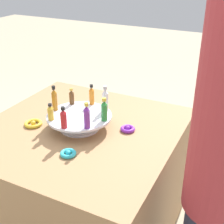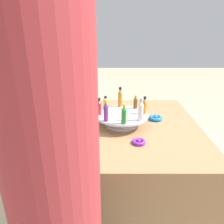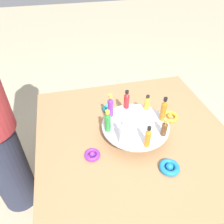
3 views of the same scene
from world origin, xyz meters
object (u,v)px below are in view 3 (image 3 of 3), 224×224
at_px(bottle_brown, 164,128).
at_px(bottle_gold, 147,103).
at_px(bottle_clear, 123,133).
at_px(ribbon_bow_purple, 92,155).
at_px(ribbon_bow_blue, 169,167).
at_px(ribbon_bow_gold, 170,116).
at_px(bottle_green, 108,122).
at_px(bottle_red, 127,100).
at_px(bottle_purple, 110,106).
at_px(ribbon_bow_teal, 109,108).
at_px(bottle_orange, 148,137).
at_px(display_stand, 135,128).
at_px(bottle_amber, 163,110).

bearing_deg(bottle_brown, bottle_gold, 92.48).
relative_size(bottle_clear, ribbon_bow_purple, 1.82).
xyz_separation_m(ribbon_bow_blue, ribbon_bow_gold, (0.15, 0.33, -0.00)).
bearing_deg(bottle_green, bottle_red, 47.48).
relative_size(bottle_red, bottle_green, 0.90).
bearing_deg(bottle_purple, ribbon_bow_teal, 81.67).
xyz_separation_m(bottle_orange, ribbon_bow_gold, (0.24, 0.23, -0.12)).
bearing_deg(bottle_orange, ribbon_bow_blue, -49.74).
height_order(display_stand, bottle_gold, bottle_gold).
height_order(ribbon_bow_purple, ribbon_bow_gold, ribbon_bow_purple).
bearing_deg(bottle_orange, bottle_purple, 114.98).
xyz_separation_m(bottle_orange, bottle_brown, (0.10, 0.05, -0.01)).
bearing_deg(bottle_green, bottle_gold, 24.98).
relative_size(bottle_orange, ribbon_bow_teal, 1.55).
relative_size(bottle_purple, bottle_orange, 1.15).
relative_size(bottle_green, ribbon_bow_teal, 1.64).
relative_size(bottle_brown, ribbon_bow_blue, 1.00).
distance_m(ribbon_bow_teal, ribbon_bow_purple, 0.36).
xyz_separation_m(bottle_red, bottle_orange, (0.01, -0.29, 0.00)).
relative_size(bottle_gold, ribbon_bow_blue, 0.95).
bearing_deg(bottle_gold, display_stand, -132.52).
height_order(bottle_purple, ribbon_bow_gold, bottle_purple).
height_order(bottle_clear, bottle_orange, bottle_clear).
relative_size(bottle_green, bottle_brown, 1.32).
xyz_separation_m(display_stand, ribbon_bow_teal, (-0.09, 0.24, -0.04)).
distance_m(display_stand, bottle_red, 0.17).
xyz_separation_m(bottle_red, ribbon_bow_purple, (-0.24, -0.23, -0.12)).
relative_size(bottle_brown, ribbon_bow_purple, 1.20).
height_order(bottle_red, bottle_clear, bottle_clear).
height_order(bottle_gold, bottle_brown, bottle_brown).
bearing_deg(bottle_clear, ribbon_bow_teal, 88.04).
bearing_deg(bottle_brown, ribbon_bow_purple, 178.04).
bearing_deg(bottle_gold, ribbon_bow_blue, -91.96).
height_order(bottle_clear, bottle_amber, bottle_clear).
distance_m(bottle_clear, bottle_brown, 0.21).
distance_m(bottle_red, bottle_purple, 0.11).
relative_size(bottle_brown, bottle_amber, 0.67).
bearing_deg(bottle_green, bottle_purple, 69.98).
bearing_deg(bottle_amber, bottle_clear, -155.02).
height_order(bottle_brown, ribbon_bow_gold, bottle_brown).
bearing_deg(bottle_red, bottle_orange, -87.52).
bearing_deg(bottle_purple, bottle_brown, -42.52).
relative_size(display_stand, bottle_amber, 2.47).
bearing_deg(display_stand, bottle_amber, 2.48).
bearing_deg(bottle_orange, display_stand, 92.48).
xyz_separation_m(bottle_green, bottle_amber, (0.29, 0.01, 0.01)).
xyz_separation_m(bottle_orange, ribbon_bow_blue, (0.08, -0.10, -0.12)).
xyz_separation_m(display_stand, bottle_orange, (0.01, -0.15, 0.08)).
xyz_separation_m(ribbon_bow_teal, ribbon_bow_purple, (-0.15, -0.33, 0.00)).
distance_m(bottle_gold, bottle_clear, 0.29).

